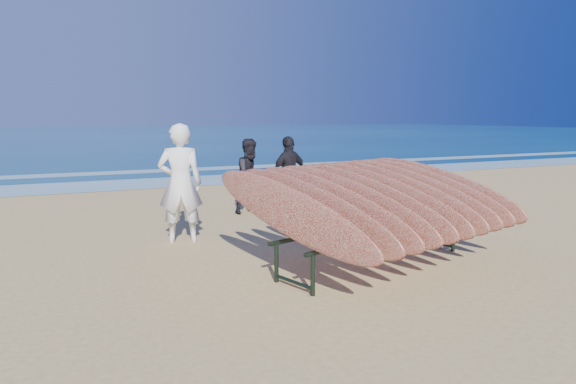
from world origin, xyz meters
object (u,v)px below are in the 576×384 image
(surfboard_rack, at_px, (375,199))
(person_dark_b, at_px, (289,174))
(person_dark_a, at_px, (251,176))
(person_white, at_px, (180,183))

(surfboard_rack, height_order, person_dark_b, person_dark_b)
(surfboard_rack, height_order, person_dark_a, person_dark_a)
(person_white, bearing_deg, surfboard_rack, 144.55)
(surfboard_rack, relative_size, person_dark_b, 2.39)
(person_white, relative_size, person_dark_b, 1.19)
(person_dark_b, bearing_deg, surfboard_rack, 65.68)
(person_white, xyz_separation_m, person_dark_a, (1.94, 1.92, -0.18))
(person_white, bearing_deg, person_dark_a, -121.70)
(person_white, bearing_deg, person_dark_b, -134.01)
(surfboard_rack, height_order, person_white, person_white)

